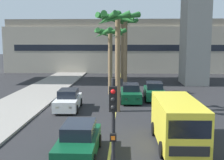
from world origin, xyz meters
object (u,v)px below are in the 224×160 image
(car_queue_fourth, at_px, (131,93))
(delivery_van, at_px, (177,121))
(traffic_light_median_near, at_px, (113,127))
(palm_tree_near_median, at_px, (126,34))
(car_queue_second, at_px, (68,100))
(car_queue_front, at_px, (79,141))
(car_queue_third, at_px, (154,91))
(palm_tree_farthest_median, at_px, (110,40))
(palm_tree_far_median, at_px, (123,30))
(palm_tree_mid_median, at_px, (118,29))

(car_queue_fourth, relative_size, delivery_van, 0.78)
(traffic_light_median_near, height_order, palm_tree_near_median, palm_tree_near_median)
(car_queue_second, relative_size, car_queue_fourth, 1.01)
(car_queue_front, relative_size, car_queue_third, 1.00)
(palm_tree_near_median, height_order, palm_tree_farthest_median, palm_tree_near_median)
(traffic_light_median_near, distance_m, palm_tree_far_median, 31.98)
(delivery_van, relative_size, palm_tree_farthest_median, 0.80)
(car_queue_front, height_order, car_queue_third, same)
(car_queue_fourth, height_order, palm_tree_farthest_median, palm_tree_farthest_median)
(car_queue_fourth, xyz_separation_m, delivery_van, (2.13, -10.66, 0.57))
(car_queue_front, bearing_deg, car_queue_second, 104.17)
(car_queue_third, height_order, palm_tree_mid_median, palm_tree_mid_median)
(car_queue_fourth, bearing_deg, car_queue_second, -146.97)
(delivery_van, xyz_separation_m, palm_tree_farthest_median, (-4.10, 14.16, 4.07))
(palm_tree_mid_median, distance_m, palm_tree_far_median, 18.98)
(car_queue_third, height_order, palm_tree_near_median, palm_tree_near_median)
(palm_tree_farthest_median, bearing_deg, palm_tree_mid_median, -82.87)
(car_queue_third, bearing_deg, palm_tree_farthest_median, 149.27)
(palm_tree_far_median, xyz_separation_m, palm_tree_farthest_median, (-1.09, -11.84, -1.46))
(palm_tree_farthest_median, bearing_deg, car_queue_second, -113.72)
(traffic_light_median_near, bearing_deg, palm_tree_farthest_median, 93.15)
(palm_tree_near_median, bearing_deg, car_queue_fourth, -87.23)
(car_queue_third, distance_m, palm_tree_mid_median, 7.87)
(car_queue_front, height_order, traffic_light_median_near, traffic_light_median_near)
(delivery_van, bearing_deg, palm_tree_farthest_median, 106.16)
(car_queue_front, relative_size, car_queue_second, 0.99)
(car_queue_front, distance_m, palm_tree_farthest_median, 16.42)
(palm_tree_mid_median, bearing_deg, palm_tree_far_median, 89.40)
(delivery_van, bearing_deg, car_queue_fourth, 101.28)
(delivery_van, height_order, palm_tree_far_median, palm_tree_far_median)
(car_queue_third, relative_size, palm_tree_near_median, 0.51)
(traffic_light_median_near, relative_size, palm_tree_near_median, 0.52)
(traffic_light_median_near, distance_m, palm_tree_near_median, 26.57)
(car_queue_third, bearing_deg, delivery_van, -90.15)
(car_queue_second, bearing_deg, palm_tree_farthest_median, 66.28)
(car_queue_front, distance_m, palm_tree_near_median, 22.97)
(delivery_van, height_order, traffic_light_median_near, traffic_light_median_near)
(palm_tree_near_median, height_order, palm_tree_far_median, palm_tree_far_median)
(car_queue_fourth, relative_size, palm_tree_mid_median, 0.55)
(car_queue_second, distance_m, palm_tree_mid_median, 6.67)
(car_queue_second, height_order, car_queue_third, same)
(car_queue_third, distance_m, palm_tree_far_median, 15.83)
(car_queue_second, xyz_separation_m, palm_tree_mid_median, (3.84, -0.42, 5.44))
(car_queue_front, relative_size, palm_tree_farthest_median, 0.62)
(car_queue_fourth, height_order, palm_tree_mid_median, palm_tree_mid_median)
(car_queue_second, bearing_deg, delivery_van, -46.61)
(palm_tree_near_median, bearing_deg, palm_tree_mid_median, -92.54)
(car_queue_third, distance_m, palm_tree_near_median, 10.78)
(car_queue_third, bearing_deg, traffic_light_median_near, -99.90)
(palm_tree_mid_median, xyz_separation_m, palm_tree_farthest_median, (-0.89, 7.13, -0.81))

